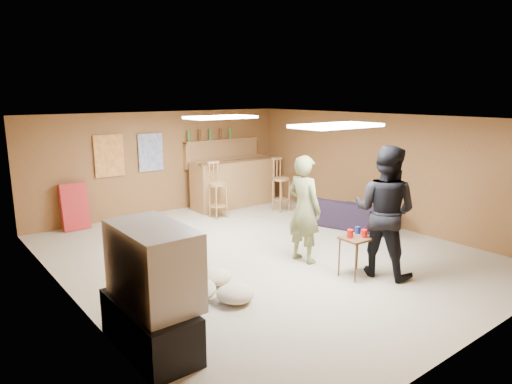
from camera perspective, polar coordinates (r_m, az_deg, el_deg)
ground at (r=7.58m, az=0.94°, el=-7.66°), size 7.00×7.00×0.00m
ceiling at (r=7.14m, az=1.00°, el=9.18°), size 6.00×7.00×0.02m
wall_back at (r=10.20m, az=-11.55°, el=3.64°), size 6.00×0.02×2.20m
wall_front at (r=5.15m, az=26.45°, el=-5.79°), size 6.00×0.02×2.20m
wall_left at (r=5.92m, az=-22.23°, el=-3.18°), size 0.02×7.00×2.20m
wall_right at (r=9.44m, az=15.28°, el=2.78°), size 0.02×7.00×2.20m
tv_stand at (r=4.99m, az=-13.15°, el=-15.98°), size 0.55×1.30×0.50m
dvd_box at (r=5.12m, az=-10.77°, el=-16.37°), size 0.35×0.50×0.08m
tv_body at (r=4.74m, az=-12.76°, el=-8.83°), size 0.60×1.10×0.80m
tv_screen at (r=4.87m, az=-9.44°, el=-8.11°), size 0.02×0.95×0.65m
bar_counter at (r=10.59m, az=-2.80°, el=1.17°), size 2.00×0.60×1.10m
bar_lip at (r=10.29m, az=-2.03°, el=3.96°), size 2.10×0.12×0.05m
bar_shelf at (r=10.81m, az=-4.25°, el=6.47°), size 2.00×0.18×0.05m
bar_backing at (r=10.86m, az=-4.28°, el=4.91°), size 2.00×0.14×0.60m
poster_left at (r=9.66m, az=-17.88°, el=4.33°), size 0.60×0.03×0.85m
poster_right at (r=10.00m, az=-13.04°, el=4.86°), size 0.55×0.03×0.80m
folding_chair_stack at (r=9.42m, az=-21.73°, el=-1.72°), size 0.50×0.26×0.91m
ceiling_panel_front at (r=6.06m, az=10.08°, el=8.16°), size 1.20×0.60×0.04m
ceiling_panel_back at (r=8.11m, az=-4.43°, el=9.30°), size 1.20×0.60×0.04m
person_olive at (r=7.06m, az=6.03°, el=-2.13°), size 0.46×0.65×1.67m
person_black at (r=6.72m, az=15.77°, el=-2.34°), size 0.95×1.09×1.88m
sofa at (r=9.20m, az=11.44°, el=-2.57°), size 1.28×1.98×0.54m
tray_table at (r=6.75m, az=12.46°, el=-7.88°), size 0.47×0.38×0.58m
cup_red_near at (r=6.59m, az=11.68°, el=-5.12°), size 0.10×0.10×0.12m
cup_red_far at (r=6.66m, az=13.37°, el=-5.06°), size 0.11×0.11×0.11m
cup_blue at (r=6.82m, az=12.58°, el=-4.66°), size 0.09×0.09×0.10m
bar_stool_left at (r=9.58m, az=-4.79°, el=0.47°), size 0.46×0.46×1.27m
bar_stool_right at (r=10.15m, az=3.16°, el=0.87°), size 0.41×0.41×1.17m
cushion_near_tv at (r=6.00m, az=-7.83°, el=-12.00°), size 0.63×0.63×0.26m
cushion_mid at (r=6.42m, az=-5.23°, el=-10.50°), size 0.49×0.49×0.21m
cushion_far at (r=5.90m, az=-2.60°, el=-12.57°), size 0.63×0.63×0.22m
bottle_row at (r=10.60m, az=-5.73°, el=7.17°), size 1.20×0.08×0.26m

